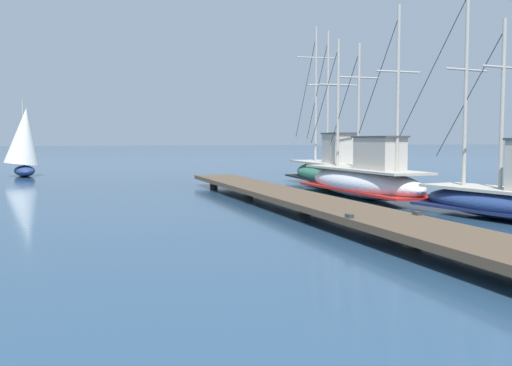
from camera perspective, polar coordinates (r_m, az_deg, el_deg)
floating_dock at (r=17.02m, az=4.64°, el=-1.63°), size 3.55×22.68×0.53m
fishing_boat_0 at (r=21.58m, az=10.26°, el=0.43°), size 2.22×8.41×6.30m
fishing_boat_1 at (r=26.84m, az=7.12°, el=1.17°), size 3.28×9.28×7.38m
fishing_boat_2 at (r=16.84m, az=23.13°, el=-1.23°), size 2.28×7.35×6.41m
distant_sailboat at (r=36.16m, az=-21.16°, el=3.61°), size 2.27×3.79×4.30m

